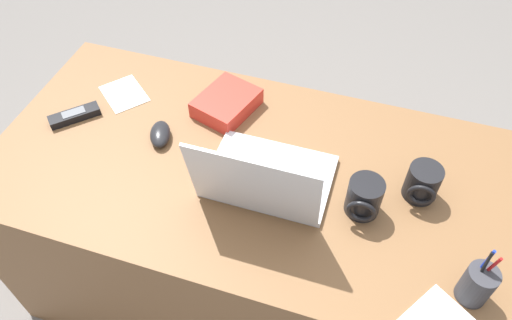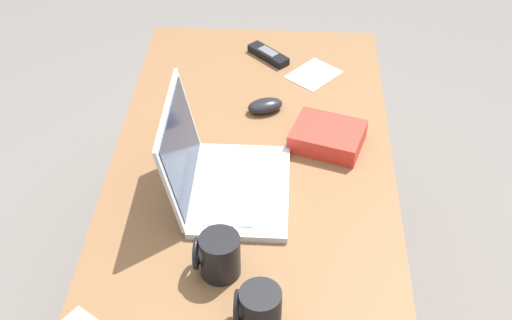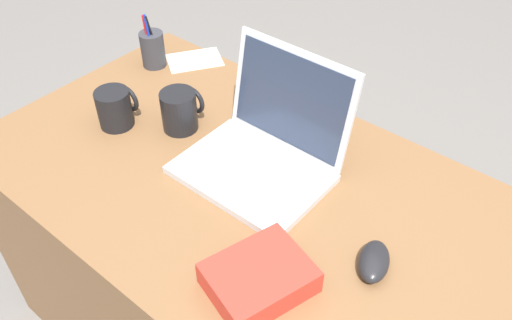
# 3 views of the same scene
# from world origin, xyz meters

# --- Properties ---
(desk) EXTENTS (1.46, 0.75, 0.71)m
(desk) POSITION_xyz_m (0.00, 0.00, 0.35)
(desk) COLOR brown
(desk) RESTS_ON ground
(laptop) EXTENTS (0.33, 0.29, 0.26)m
(laptop) POSITION_xyz_m (-0.08, 0.07, 0.76)
(laptop) COLOR silver
(laptop) RESTS_ON desk
(computer_mouse) EXTENTS (0.09, 0.12, 0.04)m
(computer_mouse) POSITION_xyz_m (0.27, -0.02, 0.73)
(computer_mouse) COLOR black
(computer_mouse) RESTS_ON desk
(coffee_mug_white) EXTENTS (0.09, 0.10, 0.10)m
(coffee_mug_white) POSITION_xyz_m (-0.33, 0.05, 0.76)
(coffee_mug_white) COLOR black
(coffee_mug_white) RESTS_ON desk
(coffee_mug_tall) EXTENTS (0.09, 0.10, 0.10)m
(coffee_mug_tall) POSITION_xyz_m (-0.47, -0.04, 0.76)
(coffee_mug_tall) COLOR black
(coffee_mug_tall) RESTS_ON desk
(cordless_phone) EXTENTS (0.14, 0.14, 0.03)m
(cordless_phone) POSITION_xyz_m (0.55, -0.02, 0.72)
(cordless_phone) COLOR black
(cordless_phone) RESTS_ON desk
(snack_bag) EXTENTS (0.20, 0.22, 0.05)m
(snack_bag) POSITION_xyz_m (0.13, -0.20, 0.73)
(snack_bag) COLOR red
(snack_bag) RESTS_ON desk
(paper_note_near_laptop) EXTENTS (0.19, 0.18, 0.00)m
(paper_note_near_laptop) POSITION_xyz_m (0.46, -0.17, 0.71)
(paper_note_near_laptop) COLOR white
(paper_note_near_laptop) RESTS_ON desk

